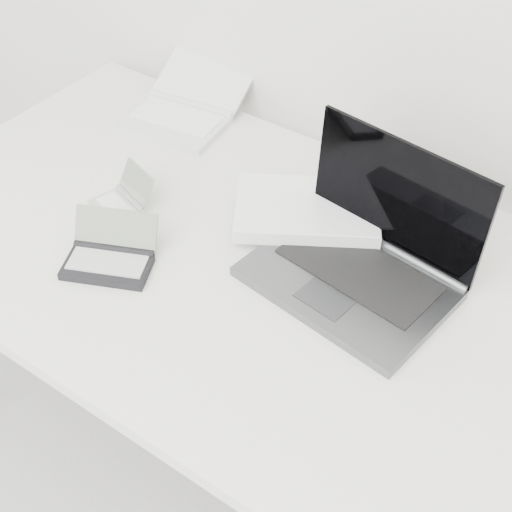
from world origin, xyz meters
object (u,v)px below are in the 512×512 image
Objects in this scene: desk at (282,292)px; palmtop_charcoal at (110,257)px; netbook_open_white at (183,110)px; laptop_large at (340,238)px.

desk is 8.22× the size of palmtop_charcoal.
laptop_large is at bearing -27.98° from netbook_open_white.
netbook_open_white is 0.50m from palmtop_charcoal.
desk is at bearing -40.09° from netbook_open_white.
desk is at bearing 5.79° from palmtop_charcoal.
desk is at bearing -110.24° from laptop_large.
desk is 3.17× the size of laptop_large.
palmtop_charcoal is at bearing -73.74° from netbook_open_white.
desk is 0.57m from netbook_open_white.
palmtop_charcoal is at bearing -133.77° from laptop_large.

